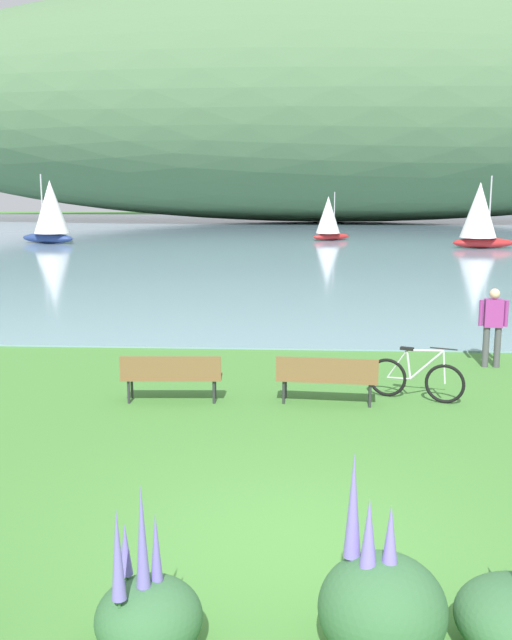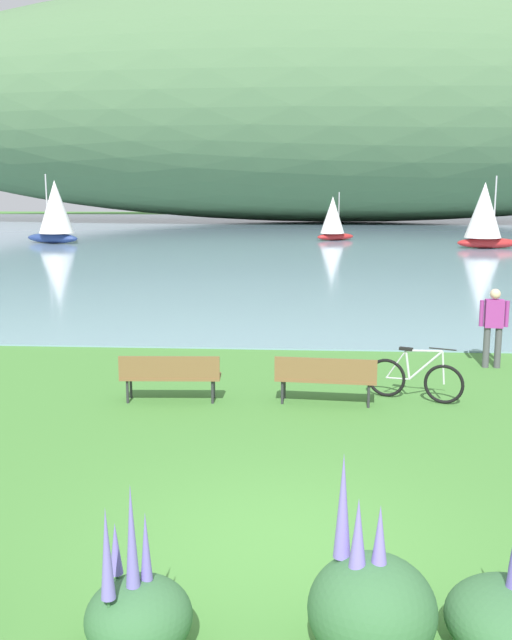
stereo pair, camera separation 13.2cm
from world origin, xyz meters
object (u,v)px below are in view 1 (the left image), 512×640
at_px(park_bench_near_camera, 171,374).
at_px(sailboat_toward_hillside, 50,211).
at_px(person_at_shoreline, 493,322).
at_px(sailboat_far_off, 480,214).
at_px(bicycle_leaning_near_bench, 416,379).
at_px(park_bench_further_along, 327,376).
at_px(sailboat_mid_bay, 329,218).

height_order(park_bench_near_camera, sailboat_toward_hillside, sailboat_toward_hillside).
bearing_deg(park_bench_near_camera, person_at_shoreline, 24.62).
xyz_separation_m(person_at_shoreline, sailboat_far_off, (6.96, 30.10, 1.13)).
height_order(park_bench_near_camera, bicycle_leaning_near_bench, bicycle_leaning_near_bench).
height_order(park_bench_further_along, sailboat_toward_hillside, sailboat_toward_hillside).
distance_m(sailboat_mid_bay, sailboat_toward_hillside, 19.01).
xyz_separation_m(park_bench_near_camera, sailboat_toward_hillside, (-14.23, 35.17, 1.67)).
distance_m(park_bench_further_along, sailboat_toward_hillside, 39.07).
bearing_deg(bicycle_leaning_near_bench, sailboat_toward_hillside, 118.20).
bearing_deg(sailboat_far_off, park_bench_further_along, -107.80).
bearing_deg(bicycle_leaning_near_bench, person_at_shoreline, 51.70).
bearing_deg(sailboat_far_off, sailboat_mid_bay, 146.39).
distance_m(park_bench_further_along, person_at_shoreline, 4.68).
bearing_deg(sailboat_toward_hillside, person_at_shoreline, -57.34).
bearing_deg(park_bench_further_along, sailboat_toward_hillside, 115.84).
bearing_deg(park_bench_further_along, person_at_shoreline, 38.64).
distance_m(park_bench_near_camera, park_bench_further_along, 2.79).
relative_size(park_bench_further_along, person_at_shoreline, 1.07).
relative_size(person_at_shoreline, sailboat_toward_hillside, 0.37).
xyz_separation_m(park_bench_further_along, sailboat_far_off, (10.60, 33.01, 1.59)).
relative_size(park_bench_further_along, sailboat_toward_hillside, 0.40).
distance_m(bicycle_leaning_near_bench, sailboat_toward_hillside, 39.49).
bearing_deg(sailboat_toward_hillside, park_bench_further_along, -64.16).
bearing_deg(sailboat_far_off, park_bench_near_camera, -112.05).
xyz_separation_m(park_bench_further_along, sailboat_toward_hillside, (-17.01, 35.13, 1.67)).
xyz_separation_m(bicycle_leaning_near_bench, sailboat_mid_bay, (-0.04, 38.63, 1.22)).
distance_m(park_bench_near_camera, person_at_shoreline, 7.09).
height_order(park_bench_further_along, person_at_shoreline, person_at_shoreline).
distance_m(bicycle_leaning_near_bench, sailboat_far_off, 33.90).
distance_m(park_bench_near_camera, sailboat_far_off, 35.69).
distance_m(sailboat_mid_bay, sailboat_far_off, 10.83).
height_order(park_bench_further_along, sailboat_mid_bay, sailboat_mid_bay).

